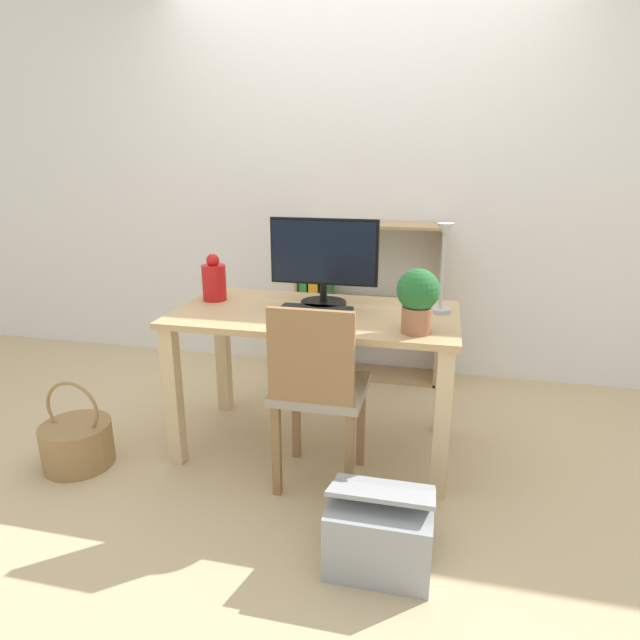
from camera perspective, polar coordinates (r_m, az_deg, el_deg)
name	(u,v)px	position (r m, az deg, el deg)	size (l,w,h in m)	color
ground_plane	(316,445)	(2.89, -0.46, -13.17)	(10.00, 10.00, 0.00)	#CCB284
wall_back	(357,181)	(3.67, 3.96, 14.59)	(8.00, 0.05, 2.60)	white
desk	(315,337)	(2.64, -0.49, -1.83)	(1.37, 0.72, 0.73)	tan
monitor	(324,257)	(2.68, 0.39, 6.70)	(0.55, 0.23, 0.43)	black
keyboard	(316,310)	(2.60, -0.42, 1.09)	(0.35, 0.15, 0.02)	black
vase	(214,280)	(2.84, -11.24, 4.16)	(0.12, 0.12, 0.24)	red
desk_lamp	(443,259)	(2.54, 13.03, 6.32)	(0.10, 0.19, 0.44)	#B7B7BC
potted_plant	(418,297)	(2.28, 10.39, 2.38)	(0.18, 0.18, 0.28)	#9E6647
chair	(318,388)	(2.34, -0.25, -7.23)	(0.40, 0.40, 0.88)	#9E937F
bookshelf	(342,302)	(3.63, 2.33, 1.89)	(0.95, 0.28, 1.04)	tan
basket	(77,443)	(2.93, -24.48, -11.81)	(0.33, 0.33, 0.44)	#997547
storage_box	(380,530)	(2.12, 6.42, -21.35)	(0.38, 0.35, 0.33)	#999EA3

